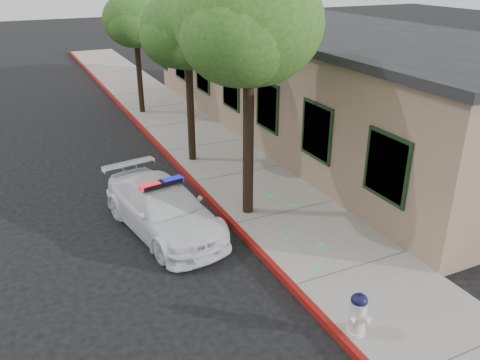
% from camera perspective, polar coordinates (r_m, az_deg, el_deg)
% --- Properties ---
extents(ground, '(120.00, 120.00, 0.00)m').
position_cam_1_polar(ground, '(10.80, 5.89, -12.77)').
color(ground, black).
rests_on(ground, ground).
extents(sidewalk, '(3.20, 60.00, 0.15)m').
position_cam_1_polar(sidewalk, '(13.64, 5.21, -3.96)').
color(sidewalk, gray).
rests_on(sidewalk, ground).
extents(red_curb, '(0.14, 60.00, 0.16)m').
position_cam_1_polar(red_curb, '(13.01, -0.69, -5.32)').
color(red_curb, maroon).
rests_on(red_curb, ground).
extents(clapboard_building, '(7.30, 20.89, 4.24)m').
position_cam_1_polar(clapboard_building, '(20.34, 9.39, 11.40)').
color(clapboard_building, '#997C64').
rests_on(clapboard_building, ground).
extents(police_car, '(2.53, 4.68, 1.41)m').
position_cam_1_polar(police_car, '(12.81, -8.89, -3.23)').
color(police_car, white).
rests_on(police_car, ground).
extents(fire_hydrant, '(0.50, 0.44, 0.87)m').
position_cam_1_polar(fire_hydrant, '(9.51, 13.53, -14.81)').
color(fire_hydrant, silver).
rests_on(fire_hydrant, sidewalk).
extents(street_tree_near, '(3.67, 3.54, 6.49)m').
position_cam_1_polar(street_tree_near, '(12.14, 1.14, 17.10)').
color(street_tree_near, black).
rests_on(street_tree_near, sidewalk).
extents(street_tree_mid, '(3.14, 2.94, 5.61)m').
position_cam_1_polar(street_tree_mid, '(16.24, -6.11, 16.54)').
color(street_tree_mid, black).
rests_on(street_tree_mid, sidewalk).
extents(street_tree_far, '(2.81, 2.83, 5.21)m').
position_cam_1_polar(street_tree_far, '(22.53, -11.95, 17.41)').
color(street_tree_far, black).
rests_on(street_tree_far, sidewalk).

